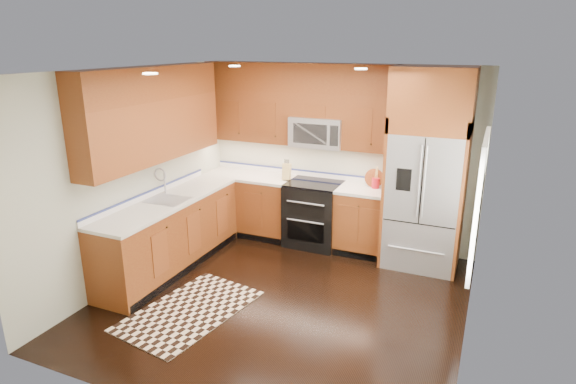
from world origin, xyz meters
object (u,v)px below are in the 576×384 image
at_px(refrigerator, 427,170).
at_px(rug, 190,310).
at_px(range, 314,214).
at_px(knife_block, 287,171).
at_px(utensil_crock, 376,181).

relative_size(refrigerator, rug, 1.68).
bearing_deg(range, rug, -104.55).
xyz_separation_m(refrigerator, knife_block, (-1.99, 0.07, -0.24)).
height_order(range, refrigerator, refrigerator).
xyz_separation_m(knife_block, utensil_crock, (1.30, 0.09, -0.02)).
relative_size(range, utensil_crock, 3.16).
relative_size(knife_block, utensil_crock, 1.01).
bearing_deg(rug, refrigerator, 55.95).
height_order(refrigerator, utensil_crock, refrigerator).
xyz_separation_m(range, utensil_crock, (0.86, 0.11, 0.57)).
distance_m(refrigerator, knife_block, 2.01).
bearing_deg(rug, range, 84.80).
bearing_deg(refrigerator, utensil_crock, 167.61).
bearing_deg(rug, knife_block, 95.44).
distance_m(rug, knife_block, 2.57).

